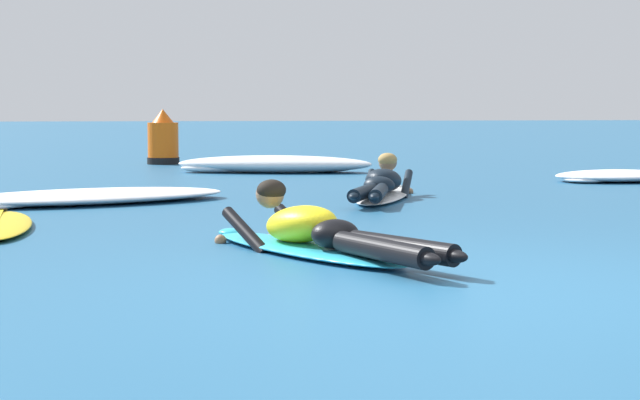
# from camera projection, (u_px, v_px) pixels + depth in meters

# --- Properties ---
(ground_plane) EXTENTS (120.00, 120.00, 0.00)m
(ground_plane) POSITION_uv_depth(u_px,v_px,m) (266.00, 175.00, 15.76)
(ground_plane) COLOR #235B84
(surfer_near) EXTENTS (1.50, 2.56, 0.54)m
(surfer_near) POSITION_uv_depth(u_px,v_px,m) (315.00, 235.00, 7.28)
(surfer_near) COLOR #2DB2D1
(surfer_near) RESTS_ON ground
(surfer_far) EXTENTS (1.32, 2.69, 0.55)m
(surfer_far) POSITION_uv_depth(u_px,v_px,m) (381.00, 187.00, 11.66)
(surfer_far) COLOR white
(surfer_far) RESTS_ON ground
(whitewater_mid_left) EXTENTS (1.85, 1.28, 0.16)m
(whitewater_mid_left) POSITION_uv_depth(u_px,v_px,m) (617.00, 176.00, 14.51)
(whitewater_mid_left) COLOR white
(whitewater_mid_left) RESTS_ON ground
(whitewater_mid_right) EXTENTS (3.15, 1.58, 0.27)m
(whitewater_mid_right) POSITION_uv_depth(u_px,v_px,m) (275.00, 165.00, 16.40)
(whitewater_mid_right) COLOR white
(whitewater_mid_right) RESTS_ON ground
(whitewater_back) EXTENTS (3.23, 2.13, 0.14)m
(whitewater_back) POSITION_uv_depth(u_px,v_px,m) (89.00, 197.00, 11.26)
(whitewater_back) COLOR white
(whitewater_back) RESTS_ON ground
(channel_marker_buoy) EXTENTS (0.57, 0.57, 0.98)m
(channel_marker_buoy) POSITION_uv_depth(u_px,v_px,m) (163.00, 142.00, 18.83)
(channel_marker_buoy) COLOR #EA5B0F
(channel_marker_buoy) RESTS_ON ground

